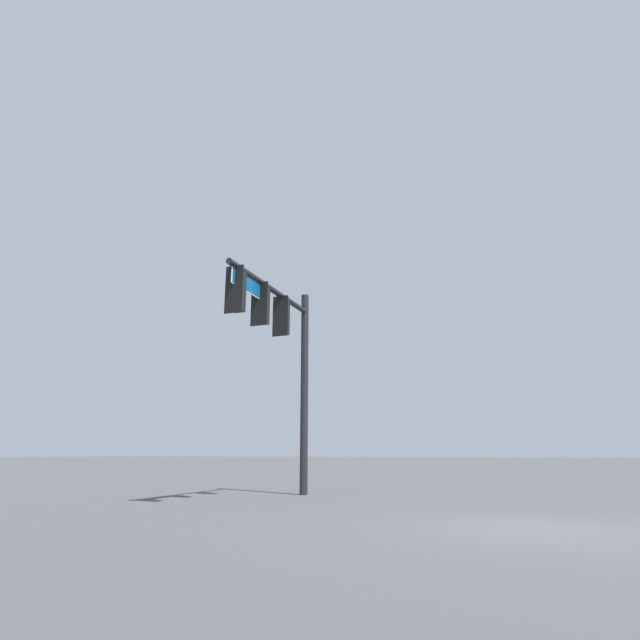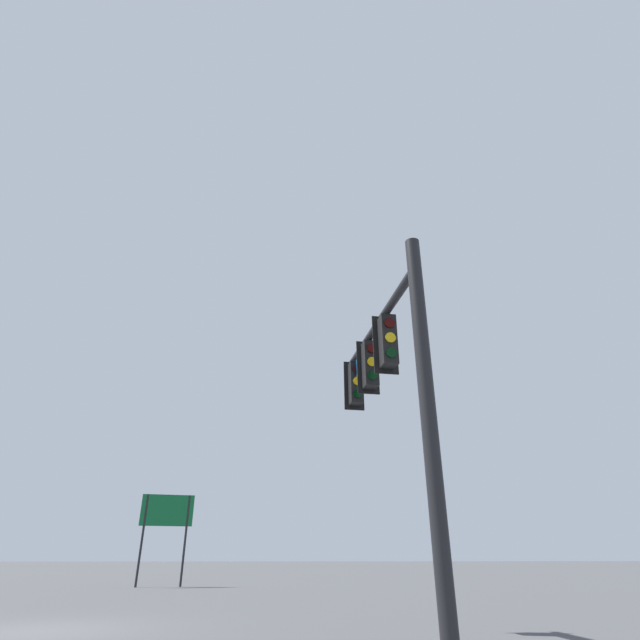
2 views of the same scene
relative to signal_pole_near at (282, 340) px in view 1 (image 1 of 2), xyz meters
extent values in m
plane|color=#474749|center=(3.39, 6.94, -4.71)|extent=(400.00, 400.00, 0.00)
cylinder|color=black|center=(-1.86, -0.09, -1.35)|extent=(0.26, 0.26, 6.72)
cylinder|color=black|center=(0.71, 0.03, 1.41)|extent=(5.14, 0.41, 0.18)
cube|color=black|center=(0.13, 0.01, 0.74)|extent=(0.05, 0.52, 1.30)
cube|color=black|center=(-0.06, 0.00, 0.74)|extent=(0.37, 0.34, 1.10)
cylinder|color=black|center=(-0.06, 0.00, 1.35)|extent=(0.04, 0.04, 0.12)
cylinder|color=#340503|center=(-0.26, -0.01, 1.07)|extent=(0.04, 0.22, 0.22)
cylinder|color=yellow|center=(-0.26, -0.01, 0.74)|extent=(0.04, 0.22, 0.22)
cylinder|color=black|center=(-0.26, -0.01, 0.41)|extent=(0.04, 0.22, 0.22)
cube|color=black|center=(1.54, 0.07, 0.74)|extent=(0.05, 0.52, 1.30)
cube|color=black|center=(1.35, 0.06, 0.74)|extent=(0.37, 0.34, 1.10)
cylinder|color=black|center=(1.35, 0.06, 1.35)|extent=(0.04, 0.04, 0.12)
cylinder|color=#340503|center=(1.15, 0.05, 1.07)|extent=(0.04, 0.22, 0.22)
cylinder|color=yellow|center=(1.15, 0.05, 0.74)|extent=(0.04, 0.22, 0.22)
cylinder|color=black|center=(1.15, 0.05, 0.41)|extent=(0.04, 0.22, 0.22)
cube|color=black|center=(2.95, 0.14, 0.74)|extent=(0.05, 0.52, 1.30)
cube|color=black|center=(2.76, 0.13, 0.74)|extent=(0.37, 0.34, 1.10)
cylinder|color=black|center=(2.76, 0.13, 1.35)|extent=(0.04, 0.04, 0.12)
cylinder|color=#340503|center=(2.56, 0.12, 1.07)|extent=(0.04, 0.22, 0.22)
cylinder|color=yellow|center=(2.56, 0.12, 0.74)|extent=(0.04, 0.22, 0.22)
cylinder|color=black|center=(2.56, 0.12, 0.41)|extent=(0.04, 0.22, 0.22)
cube|color=#0A4C7F|center=(2.22, 0.10, 1.10)|extent=(1.70, 0.12, 0.41)
cube|color=white|center=(2.22, 0.10, 1.10)|extent=(1.76, 0.10, 0.47)
camera|label=1|loc=(13.40, 7.18, -3.44)|focal=28.00mm
camera|label=2|loc=(-9.35, 2.62, -3.33)|focal=28.00mm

